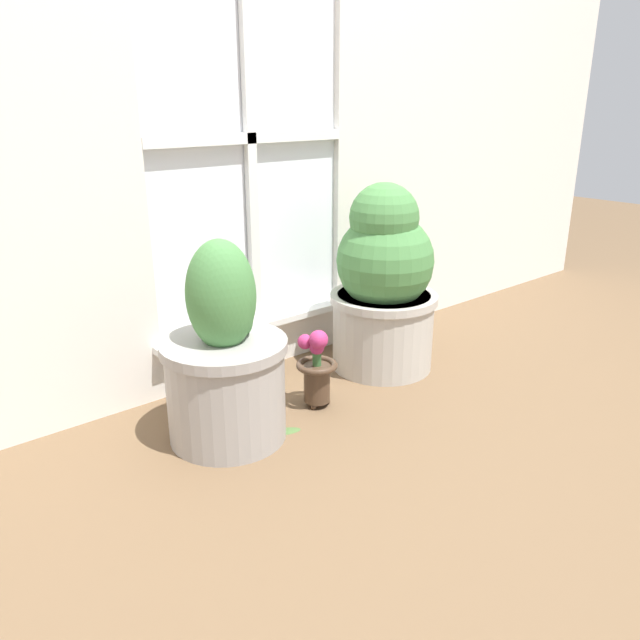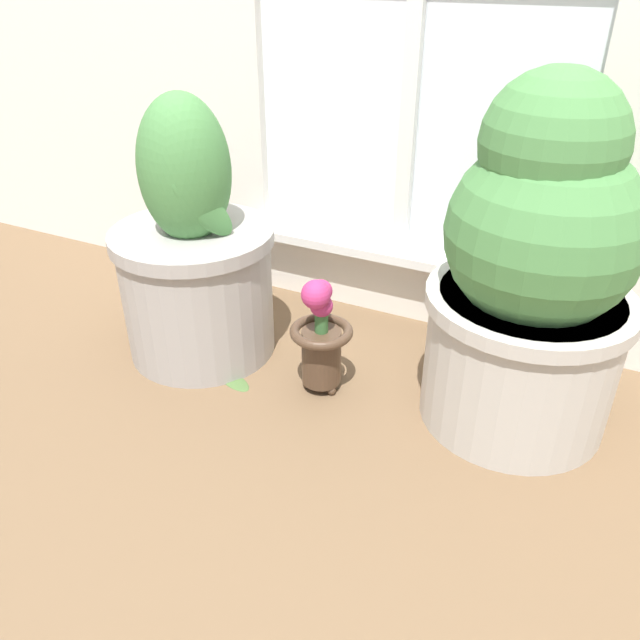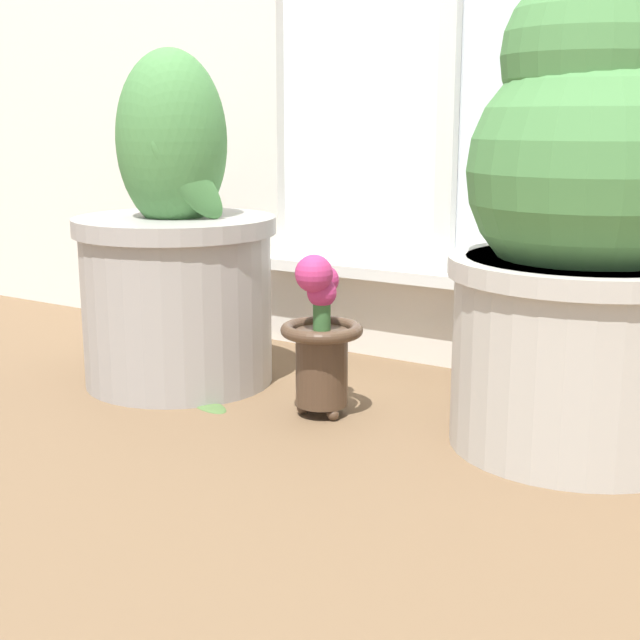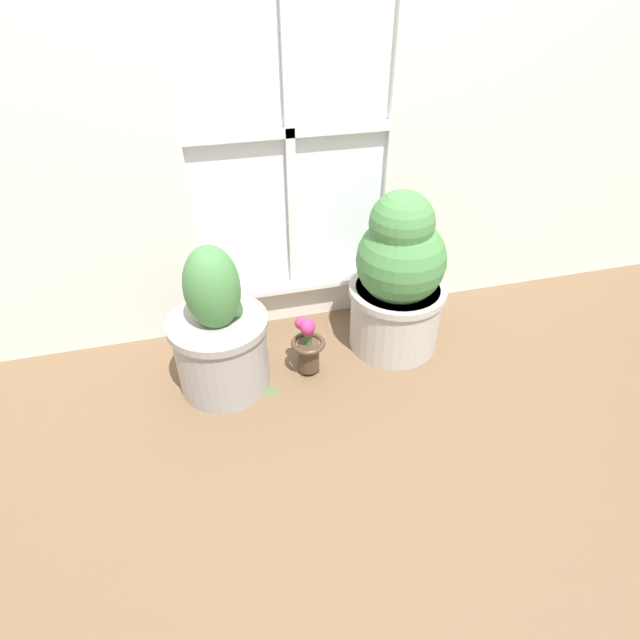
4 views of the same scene
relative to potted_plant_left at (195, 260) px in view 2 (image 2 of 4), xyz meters
name	(u,v)px [view 2 (image 2 of 4)]	position (x,y,z in m)	size (l,w,h in m)	color
ground_plane	(304,429)	(0.36, -0.17, -0.24)	(10.00, 10.00, 0.00)	brown
potted_plant_left	(195,260)	(0.00, 0.00, 0.00)	(0.37, 0.37, 0.61)	#9E9993
potted_plant_right	(534,276)	(0.73, 0.07, 0.09)	(0.40, 0.40, 0.69)	#B7B2A8
flower_vase	(321,336)	(0.33, -0.02, -0.10)	(0.14, 0.14, 0.27)	#473323
fallen_leaf	(233,379)	(0.14, -0.09, -0.23)	(0.12, 0.08, 0.01)	#476633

